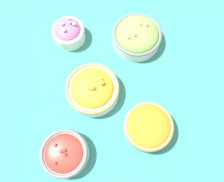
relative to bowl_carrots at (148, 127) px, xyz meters
The scene contains 6 objects.
ground_plane 0.17m from the bowl_carrots, 140.37° to the right, with size 3.00×3.00×0.00m, color #337F75.
bowl_carrots is the anchor object (origin of this frame).
bowl_lettuce 0.32m from the bowl_carrots, behind, with size 0.17×0.17×0.08m.
bowl_squash 0.21m from the bowl_carrots, 128.91° to the right, with size 0.17×0.17×0.08m.
bowl_cherry_tomatoes 0.26m from the bowl_carrots, 76.51° to the right, with size 0.14×0.14×0.06m.
bowl_red_onion 0.43m from the bowl_carrots, 145.27° to the right, with size 0.11×0.11×0.08m.
Camera 1 is at (0.22, -0.01, 0.70)m, focal length 35.00 mm.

